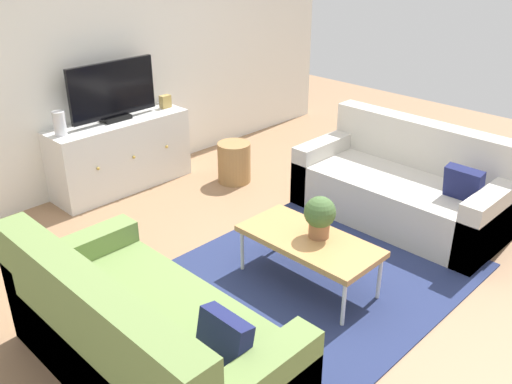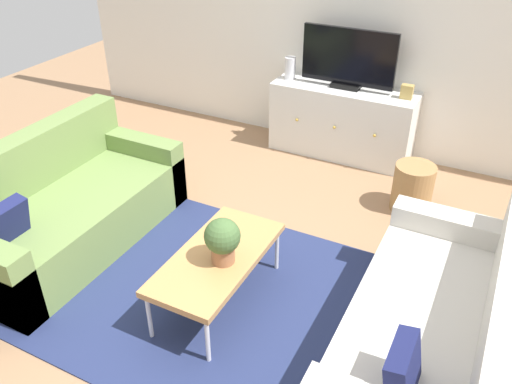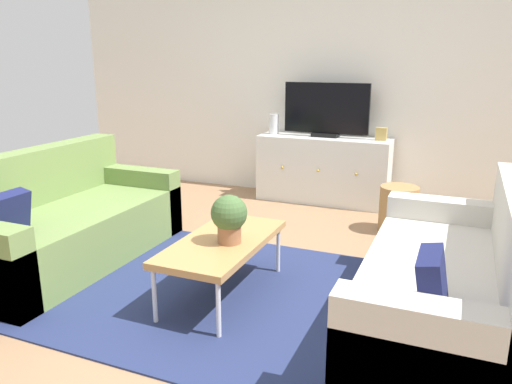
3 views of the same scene
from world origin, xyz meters
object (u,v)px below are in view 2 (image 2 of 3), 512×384
object	(u,v)px
tv_console	(342,122)
coffee_table	(217,259)
glass_vase	(290,68)
couch_left_side	(62,209)
wicker_basket	(413,188)
couch_right_side	(445,338)
potted_plant	(222,239)
flat_screen_tv	(349,59)
mantel_clock	(407,92)

from	to	relation	value
tv_console	coffee_table	bearing A→B (deg)	-90.20
glass_vase	couch_left_side	bearing A→B (deg)	-109.80
coffee_table	wicker_basket	xyz separation A→B (m)	(0.89, 1.73, -0.15)
couch_right_side	glass_vase	distance (m)	3.17
glass_vase	wicker_basket	bearing A→B (deg)	-25.61
potted_plant	glass_vase	size ratio (longest dim) A/B	1.42
glass_vase	potted_plant	bearing A→B (deg)	-75.40
couch_left_side	flat_screen_tv	xyz separation A→B (m)	(1.44, 2.39, 0.71)
coffee_table	mantel_clock	size ratio (longest dim) A/B	7.97
couch_right_side	wicker_basket	xyz separation A→B (m)	(-0.55, 1.67, -0.07)
couch_left_side	potted_plant	size ratio (longest dim) A/B	5.83
flat_screen_tv	glass_vase	world-z (taller)	flat_screen_tv
flat_screen_tv	coffee_table	bearing A→B (deg)	-90.20
flat_screen_tv	glass_vase	xyz separation A→B (m)	(-0.59, -0.02, -0.17)
couch_left_side	glass_vase	xyz separation A→B (m)	(0.85, 2.37, 0.54)
flat_screen_tv	mantel_clock	bearing A→B (deg)	-1.96
wicker_basket	couch_left_side	bearing A→B (deg)	-144.35
potted_plant	flat_screen_tv	size ratio (longest dim) A/B	0.34
flat_screen_tv	mantel_clock	world-z (taller)	flat_screen_tv
couch_right_side	tv_console	bearing A→B (deg)	121.18
potted_plant	tv_console	distance (m)	2.48
flat_screen_tv	glass_vase	bearing A→B (deg)	-178.04
couch_left_side	potted_plant	world-z (taller)	couch_left_side
flat_screen_tv	wicker_basket	xyz separation A→B (m)	(0.89, -0.73, -0.78)
glass_vase	mantel_clock	world-z (taller)	glass_vase
glass_vase	mantel_clock	distance (m)	1.17
couch_left_side	glass_vase	distance (m)	2.58
coffee_table	tv_console	xyz separation A→B (m)	(0.01, 2.44, -0.01)
couch_right_side	potted_plant	bearing A→B (deg)	-175.97
couch_right_side	flat_screen_tv	bearing A→B (deg)	120.97
flat_screen_tv	mantel_clock	xyz separation A→B (m)	(0.59, -0.02, -0.22)
couch_left_side	coffee_table	xyz separation A→B (m)	(1.43, -0.07, 0.08)
tv_console	wicker_basket	size ratio (longest dim) A/B	3.36
couch_left_side	potted_plant	xyz separation A→B (m)	(1.50, -0.10, 0.29)
potted_plant	tv_console	xyz separation A→B (m)	(-0.06, 2.47, -0.21)
couch_right_side	mantel_clock	xyz separation A→B (m)	(-0.85, 2.37, 0.49)
coffee_table	mantel_clock	bearing A→B (deg)	76.31
couch_right_side	glass_vase	xyz separation A→B (m)	(-2.02, 2.37, 0.54)
flat_screen_tv	tv_console	bearing A→B (deg)	-90.00
wicker_basket	couch_right_side	bearing A→B (deg)	-71.74
mantel_clock	couch_right_side	bearing A→B (deg)	-70.28
couch_right_side	potted_plant	distance (m)	1.41
couch_right_side	mantel_clock	bearing A→B (deg)	109.72
couch_right_side	tv_console	distance (m)	2.78
couch_left_side	wicker_basket	distance (m)	2.86
flat_screen_tv	mantel_clock	size ratio (longest dim) A/B	6.98
wicker_basket	mantel_clock	bearing A→B (deg)	113.08
potted_plant	mantel_clock	bearing A→B (deg)	77.95
couch_left_side	flat_screen_tv	distance (m)	2.88
couch_left_side	mantel_clock	size ratio (longest dim) A/B	13.96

